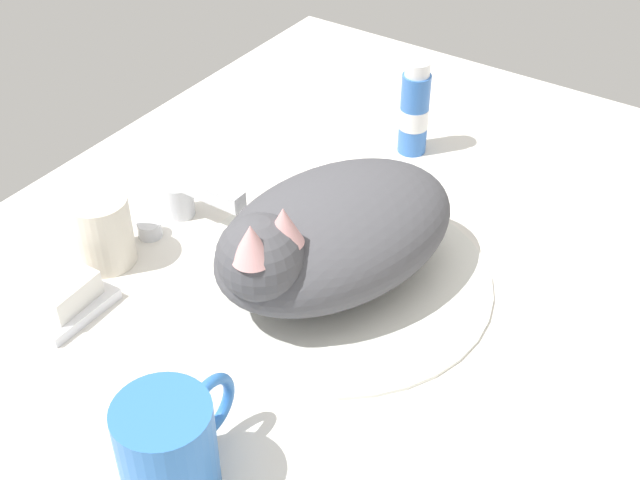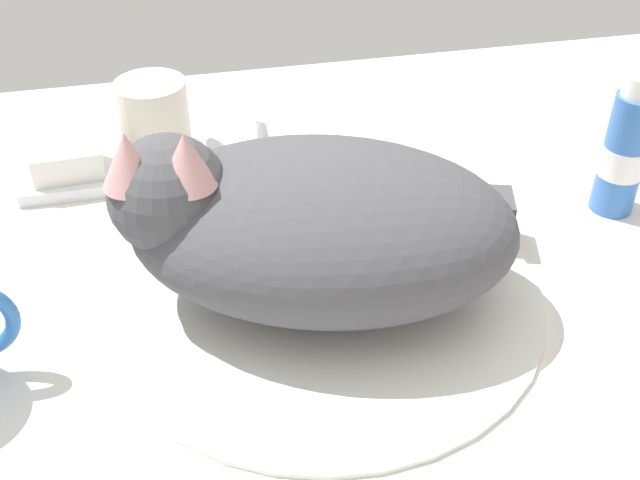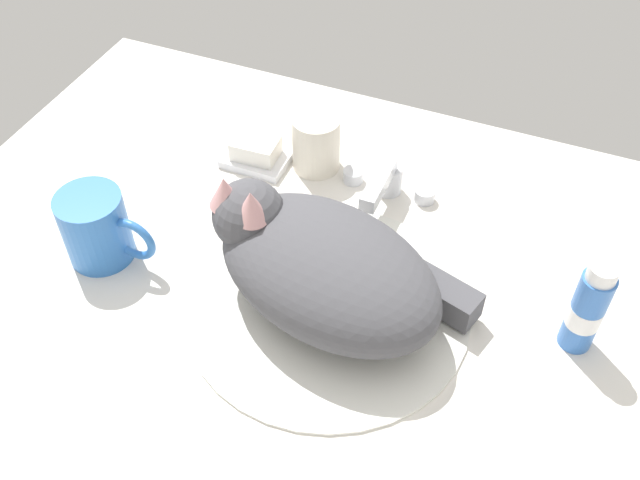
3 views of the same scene
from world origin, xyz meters
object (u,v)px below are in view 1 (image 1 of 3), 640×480
at_px(coffee_mug, 170,447).
at_px(toothpaste_bottle, 414,111).
at_px(rinse_cup, 102,230).
at_px(cat, 327,235).
at_px(faucet, 188,198).
at_px(soap_bar, 64,291).

relative_size(coffee_mug, toothpaste_bottle, 0.98).
bearing_deg(coffee_mug, rinse_cup, 55.32).
xyz_separation_m(cat, coffee_mug, (-0.28, -0.03, -0.02)).
height_order(faucet, coffee_mug, coffee_mug).
bearing_deg(toothpaste_bottle, coffee_mug, -170.96).
height_order(soap_bar, toothpaste_bottle, toothpaste_bottle).
distance_m(faucet, soap_bar, 0.19).
relative_size(cat, toothpaste_bottle, 2.59).
bearing_deg(rinse_cup, coffee_mug, -124.68).
height_order(faucet, toothpaste_bottle, toothpaste_bottle).
bearing_deg(toothpaste_bottle, faucet, 152.36).
height_order(faucet, cat, cat).
distance_m(faucet, toothpaste_bottle, 0.31).
bearing_deg(toothpaste_bottle, cat, -168.77).
height_order(rinse_cup, soap_bar, rinse_cup).
bearing_deg(coffee_mug, soap_bar, 67.22).
relative_size(faucet, cat, 0.40).
height_order(faucet, rinse_cup, rinse_cup).
bearing_deg(coffee_mug, cat, 6.77).
bearing_deg(rinse_cup, faucet, -12.44).
relative_size(cat, soap_bar, 5.28).
distance_m(cat, soap_bar, 0.27).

